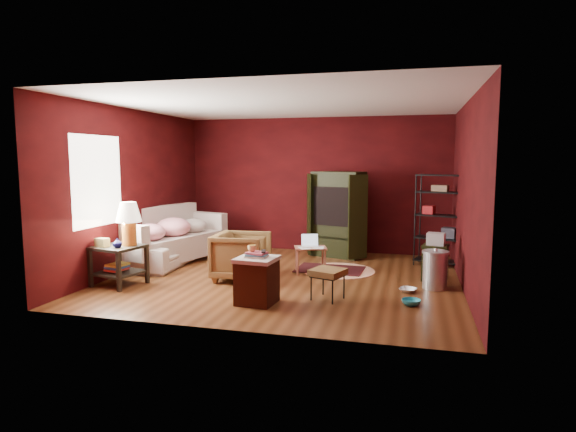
# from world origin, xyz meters

# --- Properties ---
(room) EXTENTS (5.54, 5.04, 2.84)m
(room) POSITION_xyz_m (-0.04, -0.01, 1.40)
(room) COLOR brown
(room) RESTS_ON ground
(sofa) EXTENTS (0.77, 2.21, 0.85)m
(sofa) POSITION_xyz_m (-2.44, 0.60, 0.43)
(sofa) COLOR #C2B0A8
(sofa) RESTS_ON ground
(armchair) EXTENTS (0.81, 0.86, 0.84)m
(armchair) POSITION_xyz_m (-0.65, -0.27, 0.42)
(armchair) COLOR black
(armchair) RESTS_ON ground
(pet_bowl_steel) EXTENTS (0.26, 0.14, 0.25)m
(pet_bowl_steel) POSITION_xyz_m (1.96, -0.37, 0.13)
(pet_bowl_steel) COLOR silver
(pet_bowl_steel) RESTS_ON ground
(pet_bowl_turquoise) EXTENTS (0.26, 0.17, 0.25)m
(pet_bowl_turquoise) POSITION_xyz_m (2.01, -1.01, 0.13)
(pet_bowl_turquoise) COLOR #2AB0C7
(pet_bowl_turquoise) RESTS_ON ground
(vase) EXTENTS (0.17, 0.18, 0.14)m
(vase) POSITION_xyz_m (-2.27, -1.22, 0.69)
(vase) COLOR #0D0D42
(vase) RESTS_ON side_table
(mug) EXTENTS (0.12, 0.10, 0.11)m
(mug) POSITION_xyz_m (-0.08, -1.42, 0.76)
(mug) COLOR #F6D678
(mug) RESTS_ON hamper
(side_table) EXTENTS (0.77, 0.77, 1.28)m
(side_table) POSITION_xyz_m (-2.28, -1.03, 0.77)
(side_table) COLOR black
(side_table) RESTS_ON ground
(sofa_cushions) EXTENTS (1.48, 2.44, 0.96)m
(sofa_cushions) POSITION_xyz_m (-2.43, 0.61, 0.47)
(sofa_cushions) COLOR #C2B0A8
(sofa_cushions) RESTS_ON sofa
(hamper) EXTENTS (0.56, 0.56, 0.72)m
(hamper) POSITION_xyz_m (-0.00, -1.44, 0.33)
(hamper) COLOR #3B170D
(hamper) RESTS_ON ground
(footstool) EXTENTS (0.53, 0.53, 0.43)m
(footstool) POSITION_xyz_m (0.89, -1.02, 0.37)
(footstool) COLOR black
(footstool) RESTS_ON ground
(rug_round) EXTENTS (1.29, 1.29, 0.01)m
(rug_round) POSITION_xyz_m (0.78, 0.72, 0.01)
(rug_round) COLOR white
(rug_round) RESTS_ON ground
(rug_oriental) EXTENTS (1.19, 0.82, 0.01)m
(rug_oriental) POSITION_xyz_m (0.62, 0.75, 0.02)
(rug_oriental) COLOR #4A1317
(rug_oriental) RESTS_ON ground
(laptop_desk) EXTENTS (0.62, 0.54, 0.65)m
(laptop_desk) POSITION_xyz_m (0.33, 0.44, 0.41)
(laptop_desk) COLOR #AC644F
(laptop_desk) RESTS_ON ground
(tv_armoire) EXTENTS (1.27, 0.94, 1.69)m
(tv_armoire) POSITION_xyz_m (0.55, 1.99, 0.88)
(tv_armoire) COLOR black
(tv_armoire) RESTS_ON ground
(wire_shelving) EXTENTS (0.88, 0.57, 1.67)m
(wire_shelving) POSITION_xyz_m (2.47, 1.59, 0.92)
(wire_shelving) COLOR black
(wire_shelving) RESTS_ON ground
(small_stand) EXTENTS (0.45, 0.45, 0.77)m
(small_stand) POSITION_xyz_m (2.37, 0.46, 0.58)
(small_stand) COLOR black
(small_stand) RESTS_ON ground
(trash_can) EXTENTS (0.44, 0.44, 0.62)m
(trash_can) POSITION_xyz_m (2.34, -0.05, 0.29)
(trash_can) COLOR silver
(trash_can) RESTS_ON ground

